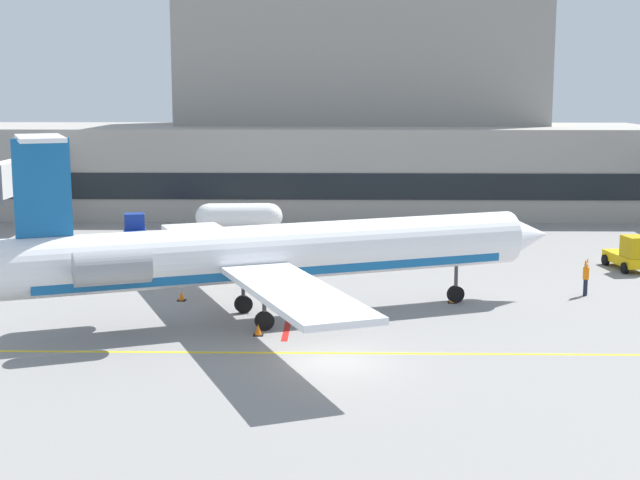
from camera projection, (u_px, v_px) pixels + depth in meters
ground at (333, 362)px, 38.94m from camera, size 120.00×120.00×0.11m
terminal_building at (305, 131)px, 86.45m from camera, size 69.34×17.68×19.92m
jet_bridge_west at (18, 177)px, 68.29m from camera, size 2.40×18.37×6.25m
regional_jet at (267, 253)px, 45.31m from camera, size 30.50×25.16×9.31m
baggage_tug at (629, 254)px, 58.02m from camera, size 2.22×4.13×2.29m
pushback_tractor at (135, 230)px, 68.13m from camera, size 2.44×3.21×2.15m
fuel_tank at (239, 217)px, 72.25m from camera, size 6.83×2.37×2.44m
marshaller at (586, 277)px, 50.97m from camera, size 0.50×0.76×2.03m
safety_cone_alpha at (258, 330)px, 42.95m from camera, size 0.47×0.47×0.55m
safety_cone_bravo at (452, 298)px, 49.43m from camera, size 0.47×0.47×0.55m
safety_cone_charlie at (56, 277)px, 54.81m from camera, size 0.47×0.47×0.55m
safety_cone_delta at (181, 296)px, 49.93m from camera, size 0.47×0.47×0.55m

